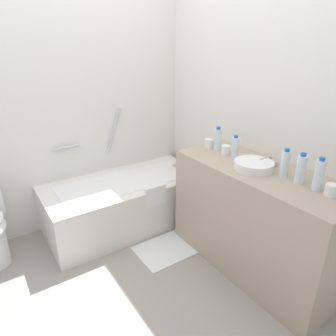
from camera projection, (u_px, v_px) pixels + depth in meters
name	position (u px, v px, depth m)	size (l,w,h in m)	color
ground_plane	(125.00, 284.00, 2.39)	(3.61, 3.61, 0.00)	#9E9389
wall_back_tiled	(60.00, 104.00, 2.85)	(3.01, 0.10, 2.49)	silver
wall_right_mirror	(257.00, 110.00, 2.62)	(0.10, 2.75, 2.49)	silver
bathtub	(126.00, 200.00, 3.12)	(1.62, 0.76, 1.16)	silver
vanity_counter	(255.00, 219.00, 2.45)	(0.58, 1.44, 0.89)	tan
sink_basin	(254.00, 165.00, 2.27)	(0.30, 0.30, 0.06)	white
sink_faucet	(269.00, 161.00, 2.36)	(0.14, 0.15, 0.07)	#A5A5AA
water_bottle_0	(319.00, 175.00, 1.91)	(0.06, 0.06, 0.23)	silver
water_bottle_1	(218.00, 139.00, 2.66)	(0.07, 0.07, 0.21)	silver
water_bottle_2	(235.00, 148.00, 2.47)	(0.06, 0.06, 0.20)	silver
water_bottle_3	(301.00, 169.00, 2.01)	(0.07, 0.07, 0.22)	silver
water_bottle_4	(285.00, 164.00, 2.12)	(0.06, 0.06, 0.21)	silver
drinking_glass_0	(226.00, 150.00, 2.58)	(0.08, 0.08, 0.08)	white
drinking_glass_1	(331.00, 190.00, 1.87)	(0.08, 0.08, 0.08)	white
drinking_glass_2	(209.00, 143.00, 2.74)	(0.08, 0.08, 0.08)	white
bath_mat	(168.00, 249.00, 2.79)	(0.57, 0.41, 0.01)	white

